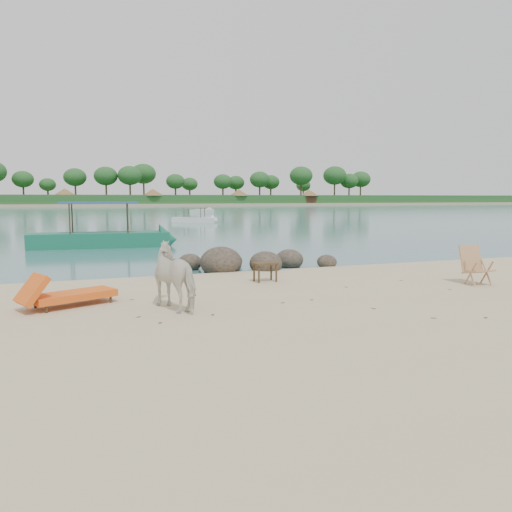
{
  "coord_description": "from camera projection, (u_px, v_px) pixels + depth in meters",
  "views": [
    {
      "loc": [
        -4.67,
        -8.81,
        2.35
      ],
      "look_at": [
        -0.68,
        2.0,
        1.0
      ],
      "focal_mm": 35.0,
      "sensor_mm": 36.0,
      "label": 1
    }
  ],
  "objects": [
    {
      "name": "boulders",
      "position": [
        237.0,
        264.0,
        16.36
      ],
      "size": [
        6.19,
        2.75,
        1.02
      ],
      "rotation": [
        0.0,
        0.0,
        0.38
      ],
      "color": "#322C21",
      "rests_on": "ground"
    },
    {
      "name": "side_table",
      "position": [
        265.0,
        273.0,
        13.83
      ],
      "size": [
        0.69,
        0.48,
        0.53
      ],
      "primitive_type": null,
      "rotation": [
        0.0,
        0.0,
        0.08
      ],
      "color": "#332414",
      "rests_on": "ground"
    },
    {
      "name": "water",
      "position": [
        98.0,
        210.0,
        93.96
      ],
      "size": [
        400.0,
        400.0,
        0.0
      ],
      "primitive_type": "plane",
      "color": "#376C6E",
      "rests_on": "ground"
    },
    {
      "name": "boat_near",
      "position": [
        99.0,
        210.0,
        23.99
      ],
      "size": [
        7.42,
        2.23,
        3.55
      ],
      "primitive_type": null,
      "rotation": [
        0.0,
        0.0,
        -0.08
      ],
      "color": "#146549",
      "rests_on": "water"
    },
    {
      "name": "deck_chair",
      "position": [
        479.0,
        267.0,
        13.31
      ],
      "size": [
        0.75,
        0.81,
        1.04
      ],
      "primitive_type": null,
      "rotation": [
        0.0,
        0.0,
        -0.12
      ],
      "color": "tan",
      "rests_on": "ground"
    },
    {
      "name": "far_scenery",
      "position": [
        89.0,
        195.0,
        137.13
      ],
      "size": [
        420.0,
        18.0,
        9.5
      ],
      "color": "#1E4C1E",
      "rests_on": "ground"
    },
    {
      "name": "lounge_chair",
      "position": [
        73.0,
        292.0,
        10.77
      ],
      "size": [
        2.29,
        1.57,
        0.65
      ],
      "primitive_type": null,
      "rotation": [
        0.0,
        0.0,
        0.42
      ],
      "color": "orange",
      "rests_on": "ground"
    },
    {
      "name": "boat_far",
      "position": [
        202.0,
        211.0,
        77.11
      ],
      "size": [
        5.06,
        5.13,
        0.68
      ],
      "primitive_type": null,
      "rotation": [
        0.0,
        0.0,
        0.8
      ],
      "color": "silver",
      "rests_on": "water"
    },
    {
      "name": "dead_leaves",
      "position": [
        340.0,
        308.0,
        10.62
      ],
      "size": [
        7.9,
        6.18,
        0.0
      ],
      "color": "brown",
      "rests_on": "ground"
    },
    {
      "name": "boat_mid",
      "position": [
        194.0,
        209.0,
        48.45
      ],
      "size": [
        4.58,
        3.88,
        2.42
      ],
      "primitive_type": null,
      "rotation": [
        0.0,
        0.0,
        -0.66
      ],
      "color": "silver",
      "rests_on": "water"
    },
    {
      "name": "far_shore",
      "position": [
        86.0,
        205.0,
        168.52
      ],
      "size": [
        420.0,
        90.0,
        1.4
      ],
      "primitive_type": "cube",
      "color": "tan",
      "rests_on": "ground"
    },
    {
      "name": "cow",
      "position": [
        178.0,
        277.0,
        10.47
      ],
      "size": [
        1.32,
        1.81,
        1.39
      ],
      "primitive_type": "imported",
      "rotation": [
        0.0,
        0.0,
        3.53
      ],
      "color": "silver",
      "rests_on": "ground"
    }
  ]
}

